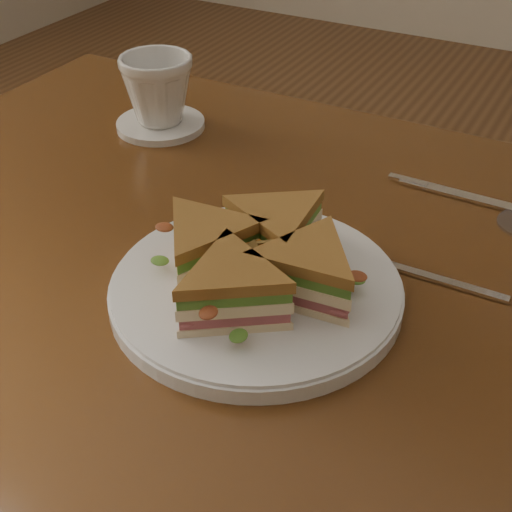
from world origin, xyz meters
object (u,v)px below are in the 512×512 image
Objects in this scene: saucer at (161,124)px; table at (287,333)px; coffee_cup at (158,90)px; spoon at (378,261)px; knife at (467,197)px; sandwich_wedges at (256,260)px; plate at (256,290)px.

table is at bearing -34.21° from saucer.
coffee_cup reaches higher than saucer.
knife is (0.05, 0.18, -0.00)m from spoon.
sandwich_wedges is at bearing -113.94° from knife.
sandwich_wedges is 1.10× the size of knife.
knife is (0.14, 0.29, -0.04)m from sandwich_wedges.
coffee_cup reaches higher than spoon.
coffee_cup reaches higher than knife.
table is at bearing -151.71° from spoon.
spoon is at bearing 51.59° from plate.
plate is at bearing -42.13° from saucer.
table is 5.58× the size of knife.
table is 11.72× the size of coffee_cup.
plate reaches higher than knife.
sandwich_wedges is 0.41m from coffee_cup.
sandwich_wedges is at bearing -39.07° from coffee_cup.
coffee_cup is (-0.39, 0.17, 0.05)m from spoon.
plate is 1.58× the size of spoon.
coffee_cup reaches higher than sandwich_wedges.
spoon is 0.43m from coffee_cup.
plate is 0.32m from knife.
plate is 2.29× the size of saucer.
saucer is at bearing 137.87° from plate.
table is 6.52× the size of spoon.
table is 9.49× the size of saucer.
coffee_cup is at bearing 137.87° from sandwich_wedges.
plate is 0.41m from saucer.
table is 0.41m from coffee_cup.
coffee_cup is (-0.31, 0.28, 0.05)m from plate.
spoon is 0.43m from saucer.
saucer is 0.05m from coffee_cup.
knife is 0.44m from coffee_cup.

